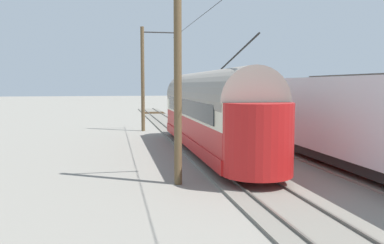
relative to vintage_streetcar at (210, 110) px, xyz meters
The scene contains 7 objects.
ground_plane 5.77m from the vintage_streetcar, 163.30° to the left, with size 220.00×220.00×0.00m, color gray.
track_adjacent_siding 5.67m from the vintage_streetcar, 166.59° to the left, with size 2.80×80.00×0.18m.
track_third_siding 2.51m from the vintage_streetcar, 90.00° to the left, with size 2.80×80.00×0.18m.
vintage_streetcar is the anchor object (origin of this frame).
catenary_pole_foreground 11.33m from the vintage_streetcar, 76.48° to the right, with size 2.90×0.28×7.99m.
catenary_pole_mid_near 6.97m from the vintage_streetcar, 67.09° to the left, with size 2.90×0.28×7.99m.
track_end_bumper 10.88m from the vintage_streetcar, 118.30° to the right, with size 1.80×0.60×0.80m, color #B2A519.
Camera 1 is at (10.03, 18.74, 3.61)m, focal length 37.46 mm.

